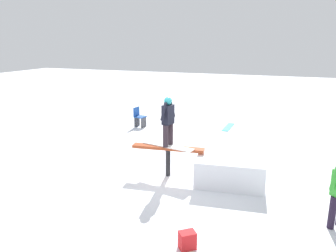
{
  "coord_description": "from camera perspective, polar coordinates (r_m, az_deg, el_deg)",
  "views": [
    {
      "loc": [
        -3.1,
        8.22,
        3.77
      ],
      "look_at": [
        0.0,
        0.0,
        1.48
      ],
      "focal_mm": 35.0,
      "sensor_mm": 36.0,
      "label": 1
    }
  ],
  "objects": [
    {
      "name": "ground_plane",
      "position": [
        9.56,
        0.0,
        -8.6
      ],
      "size": [
        60.0,
        60.0,
        0.0
      ],
      "primitive_type": "plane",
      "color": "white"
    },
    {
      "name": "rail_feature",
      "position": [
        9.3,
        0.0,
        -4.48
      ],
      "size": [
        2.07,
        0.52,
        0.88
      ],
      "rotation": [
        0.0,
        0.0,
        0.12
      ],
      "color": "black",
      "rests_on": "ground"
    },
    {
      "name": "main_rider_on_rail",
      "position": [
        9.06,
        0.0,
        0.6
      ],
      "size": [
        1.58,
        0.71,
        1.42
      ],
      "rotation": [
        0.0,
        0.0,
        -0.2
      ],
      "color": "white",
      "rests_on": "rail_feature"
    },
    {
      "name": "backpack_on_snow",
      "position": [
        6.46,
        3.38,
        -19.24
      ],
      "size": [
        0.37,
        0.36,
        0.34
      ],
      "primitive_type": "cube",
      "rotation": [
        0.0,
        0.0,
        3.83
      ],
      "color": "red",
      "rests_on": "ground"
    },
    {
      "name": "folding_chair",
      "position": [
        14.81,
        -5.03,
        1.47
      ],
      "size": [
        0.5,
        0.5,
        0.88
      ],
      "rotation": [
        0.0,
        0.0,
        4.57
      ],
      "color": "#3F3F44",
      "rests_on": "ground"
    },
    {
      "name": "loose_snowboard_cyan",
      "position": [
        14.96,
        10.46,
        -0.18
      ],
      "size": [
        0.32,
        1.45,
        0.02
      ],
      "primitive_type": "cube",
      "rotation": [
        0.0,
        0.0,
        4.68
      ],
      "color": "#25ADCE",
      "rests_on": "ground"
    },
    {
      "name": "snow_kicker_ramp",
      "position": [
        9.19,
        10.82,
        -7.37
      ],
      "size": [
        1.96,
        1.7,
        0.74
      ],
      "primitive_type": "cube",
      "rotation": [
        0.0,
        0.0,
        0.12
      ],
      "color": "white",
      "rests_on": "ground"
    }
  ]
}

